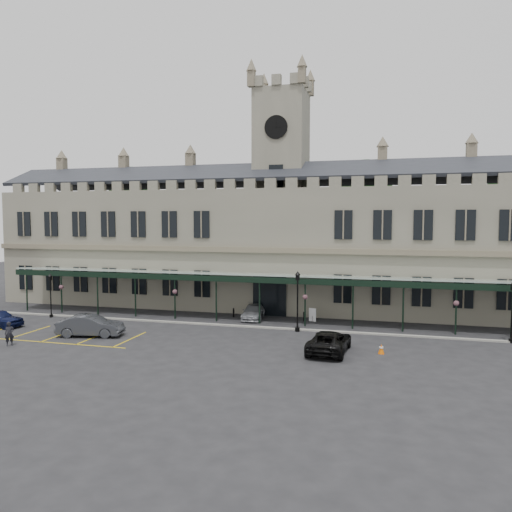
% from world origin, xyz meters
% --- Properties ---
extents(ground, '(140.00, 140.00, 0.00)m').
position_xyz_m(ground, '(0.00, 0.00, 0.00)').
color(ground, black).
extents(station_building, '(60.00, 10.36, 17.30)m').
position_xyz_m(station_building, '(0.00, 15.91, 6.47)').
color(station_building, '#6B6859').
rests_on(station_building, ground).
extents(clock_tower, '(5.60, 5.60, 24.80)m').
position_xyz_m(clock_tower, '(0.00, 16.00, 13.11)').
color(clock_tower, '#6B6859').
rests_on(clock_tower, ground).
extents(canopy, '(50.00, 4.10, 4.30)m').
position_xyz_m(canopy, '(0.00, 7.46, 2.40)').
color(canopy, '#8C9E93').
rests_on(canopy, ground).
extents(kerb, '(60.00, 0.40, 0.12)m').
position_xyz_m(kerb, '(0.00, 5.50, 0.06)').
color(kerb, gray).
rests_on(kerb, ground).
extents(parking_markings, '(16.00, 6.00, 0.01)m').
position_xyz_m(parking_markings, '(-14.00, -1.50, 0.00)').
color(parking_markings, gold).
rests_on(parking_markings, ground).
extents(tree_behind_left, '(6.00, 6.00, 16.00)m').
position_xyz_m(tree_behind_left, '(-22.00, 25.00, 12.81)').
color(tree_behind_left, '#332314').
rests_on(tree_behind_left, ground).
extents(tree_behind_mid, '(6.00, 6.00, 16.00)m').
position_xyz_m(tree_behind_mid, '(8.00, 25.00, 12.81)').
color(tree_behind_mid, '#332314').
rests_on(tree_behind_mid, ground).
extents(lamp_post_left, '(0.39, 0.39, 4.10)m').
position_xyz_m(lamp_post_left, '(-19.42, 4.84, 2.43)').
color(lamp_post_left, black).
rests_on(lamp_post_left, ground).
extents(lamp_post_mid, '(0.47, 0.47, 4.93)m').
position_xyz_m(lamp_post_mid, '(3.75, 4.99, 2.92)').
color(lamp_post_mid, black).
rests_on(lamp_post_mid, ground).
extents(lamp_post_right, '(0.43, 0.43, 4.58)m').
position_xyz_m(lamp_post_right, '(19.63, 5.44, 2.72)').
color(lamp_post_right, black).
rests_on(lamp_post_right, ground).
extents(traffic_cone, '(0.42, 0.42, 0.67)m').
position_xyz_m(traffic_cone, '(10.45, -0.17, 0.33)').
color(traffic_cone, '#DF5F07').
rests_on(traffic_cone, ground).
extents(sign_board, '(0.67, 0.25, 1.18)m').
position_xyz_m(sign_board, '(4.31, 9.35, 0.58)').
color(sign_board, black).
rests_on(sign_board, ground).
extents(bollard_left, '(0.15, 0.15, 0.83)m').
position_xyz_m(bollard_left, '(-3.09, 9.41, 0.41)').
color(bollard_left, black).
rests_on(bollard_left, ground).
extents(bollard_right, '(0.15, 0.15, 0.85)m').
position_xyz_m(bollard_right, '(3.58, 9.14, 0.43)').
color(bollard_right, black).
rests_on(bollard_right, ground).
extents(car_left_b, '(5.29, 2.76, 1.66)m').
position_xyz_m(car_left_b, '(-11.50, -0.83, 0.83)').
color(car_left_b, '#34363B').
rests_on(car_left_b, ground).
extents(car_taxi, '(2.37, 4.64, 1.29)m').
position_xyz_m(car_taxi, '(-1.09, 9.10, 0.64)').
color(car_taxi, '#96989D').
rests_on(car_taxi, ground).
extents(car_van, '(2.79, 5.50, 1.49)m').
position_xyz_m(car_van, '(7.00, -0.73, 0.74)').
color(car_van, black).
rests_on(car_van, ground).
extents(person_a, '(0.75, 0.73, 1.74)m').
position_xyz_m(person_a, '(-15.39, -4.95, 0.87)').
color(person_a, black).
rests_on(person_a, ground).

